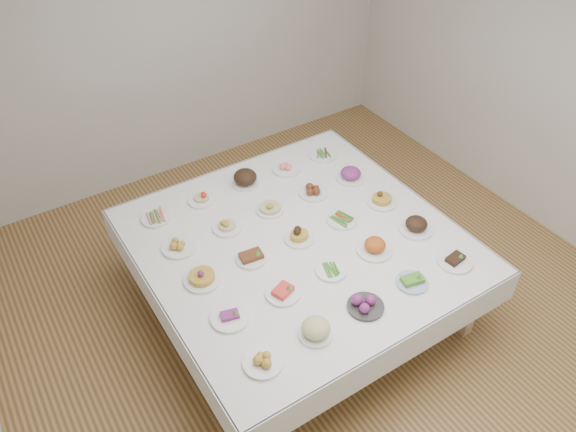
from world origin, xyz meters
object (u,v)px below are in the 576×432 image
display_table (298,245)px  dish_24 (323,154)px  dish_0 (263,360)px  dish_12 (299,234)px

display_table → dish_24: bearing=45.4°
dish_0 → dish_12: dish_12 is taller
dish_12 → dish_0: bearing=-134.8°
dish_0 → dish_12: 1.15m
dish_12 → dish_24: size_ratio=0.90×
dish_0 → dish_24: bearing=45.4°
display_table → dish_0: bearing=-134.6°
dish_12 → dish_24: bearing=45.7°
dish_24 → dish_12: bearing=-134.3°
display_table → dish_24: dish_24 is taller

